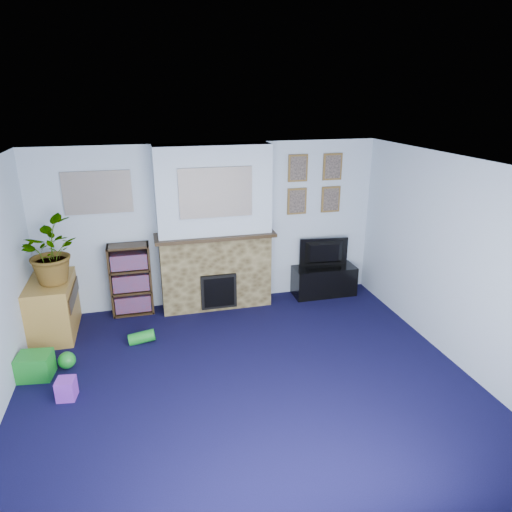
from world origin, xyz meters
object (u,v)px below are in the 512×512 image
object	(u,v)px
tv_stand	(324,281)
television	(325,253)
sideboard	(53,309)
bookshelf	(131,281)

from	to	relation	value
tv_stand	television	distance (m)	0.46
television	tv_stand	bearing A→B (deg)	96.39
tv_stand	sideboard	size ratio (longest dim) A/B	1.01
tv_stand	sideboard	distance (m)	3.98
television	bookshelf	size ratio (longest dim) A/B	0.73
tv_stand	sideboard	xyz separation A→B (m)	(-3.96, -0.28, 0.12)
bookshelf	sideboard	distance (m)	1.09
tv_stand	bookshelf	size ratio (longest dim) A/B	0.93
television	bookshelf	xyz separation A→B (m)	(-2.95, 0.06, -0.19)
tv_stand	bookshelf	xyz separation A→B (m)	(-2.95, 0.08, 0.28)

